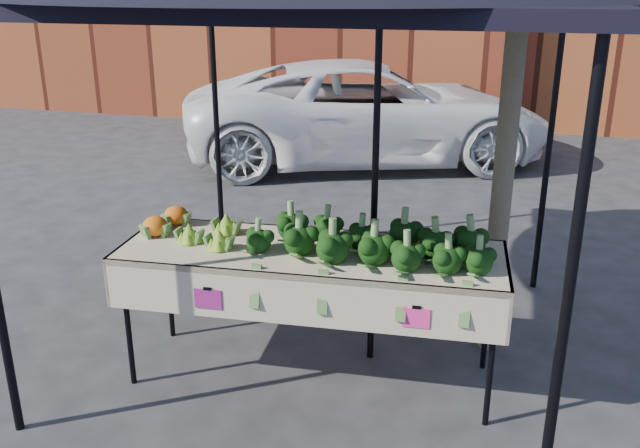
{
  "coord_description": "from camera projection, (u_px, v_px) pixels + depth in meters",
  "views": [
    {
      "loc": [
        1.16,
        -3.69,
        2.46
      ],
      "look_at": [
        0.01,
        0.24,
        1.0
      ],
      "focal_mm": 37.91,
      "sensor_mm": 36.0,
      "label": 1
    }
  ],
  "objects": [
    {
      "name": "canopy",
      "position": [
        326.0,
        160.0,
        4.43
      ],
      "size": [
        3.16,
        3.16,
        2.74
      ],
      "primitive_type": null,
      "color": "black",
      "rests_on": "ground"
    },
    {
      "name": "table",
      "position": [
        311.0,
        314.0,
        4.35
      ],
      "size": [
        2.46,
        1.0,
        0.9
      ],
      "color": "beige",
      "rests_on": "ground"
    },
    {
      "name": "broccoli_heap",
      "position": [
        369.0,
        236.0,
        4.09
      ],
      "size": [
        1.52,
        0.55,
        0.23
      ],
      "primitive_type": "ellipsoid",
      "color": "black",
      "rests_on": "table"
    },
    {
      "name": "romanesco_cluster",
      "position": [
        211.0,
        226.0,
        4.33
      ],
      "size": [
        0.41,
        0.45,
        0.18
      ],
      "primitive_type": "ellipsoid",
      "color": "#86B72E",
      "rests_on": "table"
    },
    {
      "name": "ground",
      "position": [
        308.0,
        377.0,
        4.47
      ],
      "size": [
        90.0,
        90.0,
        0.0
      ],
      "primitive_type": "plane",
      "color": "#272729"
    },
    {
      "name": "cauliflower_pair",
      "position": [
        166.0,
        219.0,
        4.51
      ],
      "size": [
        0.21,
        0.41,
        0.16
      ],
      "primitive_type": "ellipsoid",
      "color": "orange",
      "rests_on": "table"
    },
    {
      "name": "street_tree",
      "position": [
        514.0,
        64.0,
        4.2
      ],
      "size": [
        2.02,
        2.02,
        3.97
      ],
      "primitive_type": null,
      "color": "#1E4C14",
      "rests_on": "ground"
    }
  ]
}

